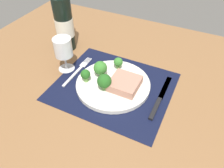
# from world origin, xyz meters

# --- Properties ---
(ground_plane) EXTENTS (1.40, 1.10, 0.03)m
(ground_plane) POSITION_xyz_m (0.00, 0.00, -0.01)
(ground_plane) COLOR brown
(placemat) EXTENTS (0.41, 0.36, 0.00)m
(placemat) POSITION_xyz_m (0.00, 0.00, 0.00)
(placemat) COLOR black
(placemat) RESTS_ON ground_plane
(plate) EXTENTS (0.27, 0.27, 0.02)m
(plate) POSITION_xyz_m (0.00, 0.00, 0.01)
(plate) COLOR silver
(plate) RESTS_ON placemat
(steak) EXTENTS (0.10, 0.10, 0.03)m
(steak) POSITION_xyz_m (0.05, 0.00, 0.03)
(steak) COLOR tan
(steak) RESTS_ON plate
(broccoli_near_steak) EXTENTS (0.04, 0.04, 0.05)m
(broccoli_near_steak) POSITION_xyz_m (-0.09, -0.03, 0.05)
(broccoli_near_steak) COLOR #6B994C
(broccoli_near_steak) RESTS_ON plate
(broccoli_near_fork) EXTENTS (0.05, 0.05, 0.06)m
(broccoli_near_fork) POSITION_xyz_m (-0.01, -0.04, 0.06)
(broccoli_near_fork) COLOR #5B8942
(broccoli_near_fork) RESTS_ON plate
(broccoli_front_edge) EXTENTS (0.05, 0.05, 0.06)m
(broccoli_front_edge) POSITION_xyz_m (-0.06, 0.01, 0.06)
(broccoli_front_edge) COLOR #6B994C
(broccoli_front_edge) RESTS_ON plate
(broccoli_center) EXTENTS (0.03, 0.03, 0.05)m
(broccoli_center) POSITION_xyz_m (-0.02, 0.08, 0.05)
(broccoli_center) COLOR #5B8942
(broccoli_center) RESTS_ON plate
(fork) EXTENTS (0.02, 0.19, 0.01)m
(fork) POSITION_xyz_m (-0.16, 0.01, 0.01)
(fork) COLOR silver
(fork) RESTS_ON placemat
(knife) EXTENTS (0.02, 0.23, 0.01)m
(knife) POSITION_xyz_m (0.17, 0.01, 0.01)
(knife) COLOR black
(knife) RESTS_ON placemat
(wine_bottle) EXTENTS (0.08, 0.08, 0.33)m
(wine_bottle) POSITION_xyz_m (-0.30, 0.14, 0.12)
(wine_bottle) COLOR black
(wine_bottle) RESTS_ON ground_plane
(wine_glass) EXTENTS (0.07, 0.07, 0.14)m
(wine_glass) POSITION_xyz_m (-0.21, 0.01, 0.09)
(wine_glass) COLOR silver
(wine_glass) RESTS_ON ground_plane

